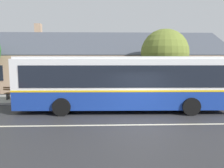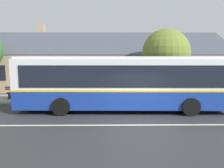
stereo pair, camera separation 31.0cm
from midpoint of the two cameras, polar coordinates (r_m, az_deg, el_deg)
ground_plane at (r=10.69m, az=8.47°, el=-10.56°), size 300.00×300.00×0.00m
sidewalk_far at (r=16.44m, az=5.16°, el=-3.85°), size 60.00×3.00×0.15m
lane_divider_stripe at (r=10.69m, az=8.47°, el=-10.54°), size 60.00×0.16×0.01m
community_building at (r=24.23m, az=-2.60°, el=3.92°), size 25.08×10.65×6.80m
transit_bus at (r=13.06m, az=3.20°, el=0.62°), size 12.33×2.95×3.24m
bench_by_building at (r=17.18m, az=-22.54°, el=-2.20°), size 1.86×0.51×0.94m
bench_down_street at (r=15.99m, az=-10.65°, el=-2.49°), size 1.60×0.51×0.94m
street_tree_primary at (r=17.83m, az=14.56°, el=7.33°), size 3.75×3.75×5.36m
bus_stop_sign at (r=17.12m, az=27.34°, el=1.09°), size 0.36×0.07×2.40m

